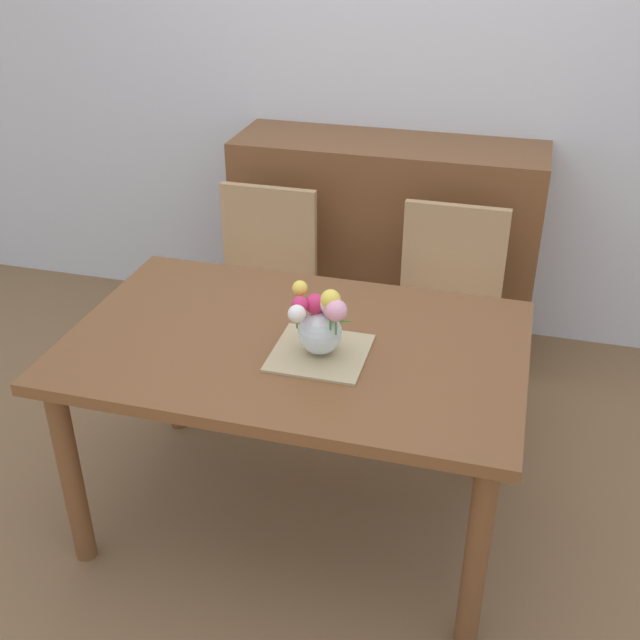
% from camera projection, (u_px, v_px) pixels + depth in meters
% --- Properties ---
extents(ground_plane, '(12.00, 12.00, 0.00)m').
position_uv_depth(ground_plane, '(299.00, 514.00, 2.81)').
color(ground_plane, brown).
extents(back_wall, '(7.00, 0.10, 2.80)m').
position_uv_depth(back_wall, '(397.00, 37.00, 3.47)').
color(back_wall, silver).
rests_on(back_wall, ground_plane).
extents(dining_table, '(1.45, 0.92, 0.74)m').
position_uv_depth(dining_table, '(296.00, 365.00, 2.50)').
color(dining_table, brown).
rests_on(dining_table, ground_plane).
extents(chair_left, '(0.42, 0.42, 0.90)m').
position_uv_depth(chair_left, '(262.00, 279.00, 3.32)').
color(chair_left, tan).
rests_on(chair_left, ground_plane).
extents(chair_right, '(0.42, 0.42, 0.90)m').
position_uv_depth(chair_right, '(447.00, 302.00, 3.14)').
color(chair_right, tan).
rests_on(chair_right, ground_plane).
extents(dresser, '(1.40, 0.47, 1.00)m').
position_uv_depth(dresser, '(385.00, 245.00, 3.67)').
color(dresser, brown).
rests_on(dresser, ground_plane).
extents(placemat, '(0.29, 0.29, 0.01)m').
position_uv_depth(placemat, '(320.00, 353.00, 2.37)').
color(placemat, tan).
rests_on(placemat, dining_table).
extents(flower_vase, '(0.21, 0.17, 0.24)m').
position_uv_depth(flower_vase, '(320.00, 322.00, 2.31)').
color(flower_vase, silver).
rests_on(flower_vase, placemat).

